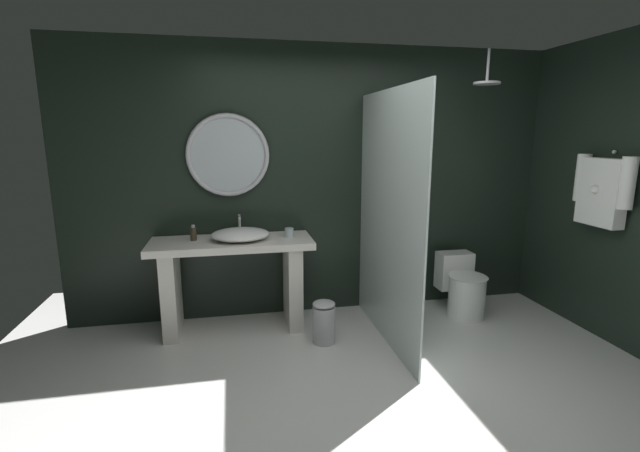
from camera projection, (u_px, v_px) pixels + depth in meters
ground_plane at (379, 420)px, 2.78m from camera, size 5.76×5.76×0.00m
back_wall_panel at (319, 183)px, 4.34m from camera, size 4.80×0.10×2.60m
side_wall_right at (620, 191)px, 3.70m from camera, size 0.10×2.47×2.60m
vanity_counter at (233, 273)px, 4.00m from camera, size 1.44×0.55×0.84m
vessel_sink at (240, 234)px, 3.91m from camera, size 0.51×0.42×0.20m
tumbler_cup at (289, 232)px, 4.05m from camera, size 0.08×0.08×0.08m
soap_dispenser at (193, 234)px, 3.90m from camera, size 0.06×0.06×0.14m
round_wall_mirror at (228, 155)px, 4.03m from camera, size 0.75×0.04×0.75m
shower_glass_panel at (388, 220)px, 3.70m from camera, size 0.02×1.51×2.13m
rain_shower_head at (487, 81)px, 3.89m from camera, size 0.23×0.23×0.30m
hanging_bathrobe at (602, 189)px, 3.71m from camera, size 0.20×0.58×0.64m
toilet at (462, 287)px, 4.39m from camera, size 0.37×0.58×0.58m
waste_bin at (324, 321)px, 3.78m from camera, size 0.20×0.20×0.38m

